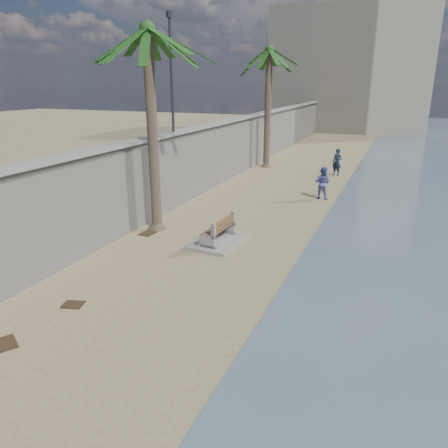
% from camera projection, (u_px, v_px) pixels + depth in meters
% --- Properties ---
extents(ground_plane, '(140.00, 140.00, 0.00)m').
position_uv_depth(ground_plane, '(118.00, 379.00, 9.07)').
color(ground_plane, '#93825A').
extents(seawall, '(0.45, 70.00, 3.50)m').
position_uv_depth(seawall, '(233.00, 148.00, 27.97)').
color(seawall, gray).
rests_on(seawall, ground_plane).
extents(wall_cap, '(0.80, 70.00, 0.12)m').
position_uv_depth(wall_cap, '(233.00, 120.00, 27.40)').
color(wall_cap, gray).
rests_on(wall_cap, seawall).
extents(end_building, '(18.00, 12.00, 14.00)m').
position_uv_depth(end_building, '(352.00, 71.00, 53.28)').
color(end_building, '#B7AA93').
rests_on(end_building, ground_plane).
extents(bench_far, '(1.73, 2.43, 0.98)m').
position_uv_depth(bench_far, '(218.00, 233.00, 16.50)').
color(bench_far, gray).
rests_on(bench_far, ground_plane).
extents(palm_mid, '(5.00, 5.00, 8.59)m').
position_uv_depth(palm_mid, '(147.00, 32.00, 15.90)').
color(palm_mid, brown).
rests_on(palm_mid, ground_plane).
extents(palm_back, '(5.00, 5.00, 8.75)m').
position_uv_depth(palm_back, '(270.00, 51.00, 28.86)').
color(palm_back, brown).
rests_on(palm_back, ground_plane).
extents(streetlight, '(0.28, 0.28, 5.12)m').
position_uv_depth(streetlight, '(171.00, 63.00, 19.37)').
color(streetlight, '#2D2D33').
rests_on(streetlight, wall_cap).
extents(person_a, '(0.85, 0.73, 2.00)m').
position_uv_depth(person_a, '(337.00, 160.00, 28.13)').
color(person_a, '#142037').
rests_on(person_a, ground_plane).
extents(person_b, '(1.02, 0.86, 1.87)m').
position_uv_depth(person_b, '(323.00, 181.00, 22.59)').
color(person_b, '#454D8F').
rests_on(person_b, ground_plane).
extents(debris_b, '(0.86, 0.82, 0.03)m').
position_uv_depth(debris_b, '(4.00, 344.00, 10.25)').
color(debris_b, '#382616').
rests_on(debris_b, ground_plane).
extents(debris_c, '(0.59, 0.71, 0.03)m').
position_uv_depth(debris_c, '(148.00, 233.00, 17.67)').
color(debris_c, '#382616').
rests_on(debris_c, ground_plane).
extents(debris_d, '(0.67, 0.59, 0.03)m').
position_uv_depth(debris_d, '(73.00, 305.00, 12.05)').
color(debris_d, '#382616').
rests_on(debris_d, ground_plane).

